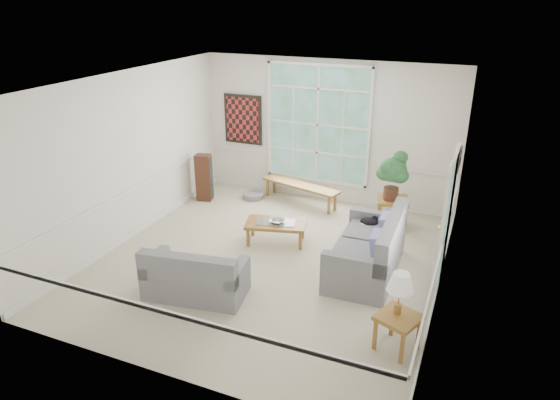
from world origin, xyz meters
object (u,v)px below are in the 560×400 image
Objects in this scene: coffee_table at (276,232)px; end_table at (392,213)px; loveseat_front at (196,271)px; side_table at (397,332)px; loveseat_right at (367,244)px.

coffee_table is 2.33m from end_table.
end_table is (1.80, 1.48, 0.09)m from coffee_table.
loveseat_front is 3.01m from side_table.
loveseat_right is 1.88m from end_table.
loveseat_front is at bearing 178.27° from side_table.
loveseat_right is 1.92m from side_table.
coffee_table is 3.32m from side_table.
coffee_table is (-1.74, 0.39, -0.31)m from loveseat_right.
coffee_table is at bearing 140.70° from side_table.
loveseat_right is at bearing 27.54° from loveseat_front.
loveseat_right reaches higher than loveseat_front.
loveseat_front is at bearing -144.43° from loveseat_right.
end_table is at bearing 48.23° from loveseat_front.
side_table is at bearing -54.50° from coffee_table.
loveseat_front is at bearing -117.30° from coffee_table.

